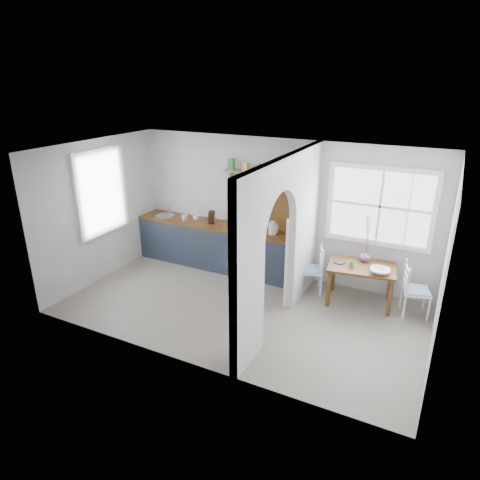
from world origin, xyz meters
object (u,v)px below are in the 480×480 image
at_px(chair_right, 417,290).
at_px(vase, 365,256).
at_px(chair_left, 311,269).
at_px(dining_table, 360,284).
at_px(kettle, 273,228).

height_order(chair_right, vase, chair_right).
height_order(chair_left, vase, vase).
bearing_deg(dining_table, chair_right, -7.90).
relative_size(chair_left, chair_right, 0.98).
bearing_deg(vase, chair_left, -167.31).
bearing_deg(vase, dining_table, -87.35).
xyz_separation_m(dining_table, chair_left, (-0.88, 0.01, 0.09)).
distance_m(chair_left, vase, 0.95).
bearing_deg(dining_table, vase, 84.77).
bearing_deg(chair_right, dining_table, 75.10).
xyz_separation_m(chair_left, kettle, (-0.82, 0.16, 0.59)).
bearing_deg(chair_left, chair_right, 67.53).
relative_size(chair_right, vase, 4.68).
bearing_deg(dining_table, chair_left, 171.23).
bearing_deg(kettle, chair_right, -17.64).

